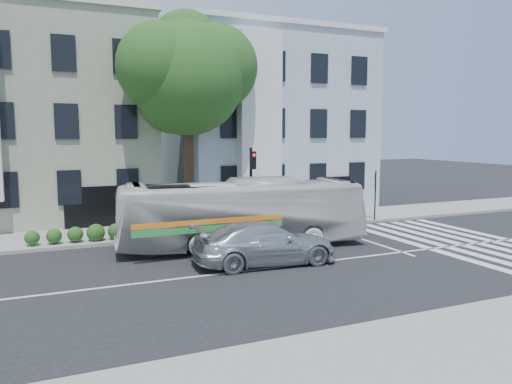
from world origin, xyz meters
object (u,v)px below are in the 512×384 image
bus (242,213)px  sedan (265,243)px  traffic_signal (252,179)px  fire_hydrant (353,211)px

bus → sedan: size_ratio=1.95×
bus → sedan: 2.94m
traffic_signal → fire_hydrant: traffic_signal is taller
sedan → fire_hydrant: size_ratio=7.26×
traffic_signal → fire_hydrant: size_ratio=5.61×
traffic_signal → fire_hydrant: bearing=23.0°
sedan → fire_hydrant: (8.38, 6.54, -0.25)m
sedan → bus: bearing=-1.2°
sedan → traffic_signal: traffic_signal is taller
bus → fire_hydrant: size_ratio=14.17×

